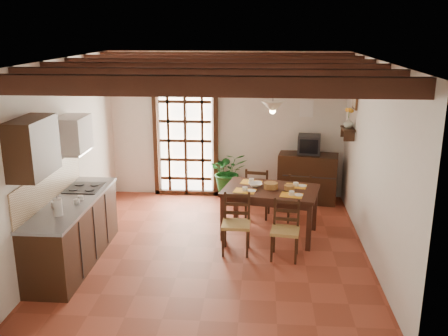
# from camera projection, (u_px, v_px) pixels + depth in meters

# --- Properties ---
(ground_plane) EXTENTS (5.00, 5.00, 0.00)m
(ground_plane) POSITION_uv_depth(u_px,v_px,m) (215.00, 248.00, 7.58)
(ground_plane) COLOR brown
(room_shell) EXTENTS (4.52, 5.02, 2.81)m
(room_shell) POSITION_uv_depth(u_px,v_px,m) (215.00, 131.00, 7.08)
(room_shell) COLOR silver
(room_shell) RESTS_ON ground_plane
(ceiling_beams) EXTENTS (4.50, 4.34, 0.20)m
(ceiling_beams) POSITION_uv_depth(u_px,v_px,m) (215.00, 68.00, 6.84)
(ceiling_beams) COLOR black
(ceiling_beams) RESTS_ON room_shell
(french_door) EXTENTS (1.26, 0.11, 2.32)m
(french_door) POSITION_uv_depth(u_px,v_px,m) (186.00, 137.00, 9.66)
(french_door) COLOR white
(french_door) RESTS_ON ground_plane
(kitchen_counter) EXTENTS (0.64, 2.25, 1.38)m
(kitchen_counter) POSITION_uv_depth(u_px,v_px,m) (73.00, 231.00, 7.01)
(kitchen_counter) COLOR black
(kitchen_counter) RESTS_ON ground_plane
(upper_cabinet) EXTENTS (0.35, 0.80, 0.70)m
(upper_cabinet) POSITION_uv_depth(u_px,v_px,m) (33.00, 147.00, 5.97)
(upper_cabinet) COLOR black
(upper_cabinet) RESTS_ON room_shell
(range_hood) EXTENTS (0.38, 0.60, 0.54)m
(range_hood) POSITION_uv_depth(u_px,v_px,m) (73.00, 135.00, 7.20)
(range_hood) COLOR white
(range_hood) RESTS_ON room_shell
(counter_items) EXTENTS (0.50, 1.43, 0.25)m
(counter_items) POSITION_uv_depth(u_px,v_px,m) (73.00, 196.00, 6.97)
(counter_items) COLOR black
(counter_items) RESTS_ON kitchen_counter
(dining_table) EXTENTS (1.61, 1.20, 0.79)m
(dining_table) POSITION_uv_depth(u_px,v_px,m) (270.00, 195.00, 7.85)
(dining_table) COLOR #361B11
(dining_table) RESTS_ON ground_plane
(chair_near_left) EXTENTS (0.42, 0.40, 0.89)m
(chair_near_left) POSITION_uv_depth(u_px,v_px,m) (236.00, 234.00, 7.37)
(chair_near_left) COLOR #B08E4B
(chair_near_left) RESTS_ON ground_plane
(chair_near_right) EXTENTS (0.44, 0.43, 0.86)m
(chair_near_right) POSITION_uv_depth(u_px,v_px,m) (285.00, 240.00, 7.18)
(chair_near_right) COLOR #B08E4B
(chair_near_right) RESTS_ON ground_plane
(chair_far_left) EXTENTS (0.47, 0.45, 0.90)m
(chair_far_left) POSITION_uv_depth(u_px,v_px,m) (257.00, 201.00, 8.74)
(chair_far_left) COLOR #B08E4B
(chair_far_left) RESTS_ON ground_plane
(chair_far_right) EXTENTS (0.43, 0.42, 0.87)m
(chair_far_right) POSITION_uv_depth(u_px,v_px,m) (299.00, 206.00, 8.56)
(chair_far_right) COLOR #B08E4B
(chair_far_right) RESTS_ON ground_plane
(table_setting) EXTENTS (1.06, 0.70, 0.10)m
(table_setting) POSITION_uv_depth(u_px,v_px,m) (271.00, 185.00, 7.81)
(table_setting) COLOR #FFAE28
(table_setting) RESTS_ON dining_table
(table_bowl) EXTENTS (0.26, 0.26, 0.05)m
(table_bowl) POSITION_uv_depth(u_px,v_px,m) (255.00, 185.00, 7.93)
(table_bowl) COLOR white
(table_bowl) RESTS_ON dining_table
(sideboard) EXTENTS (1.16, 0.66, 0.93)m
(sideboard) POSITION_uv_depth(u_px,v_px,m) (307.00, 178.00, 9.47)
(sideboard) COLOR black
(sideboard) RESTS_ON ground_plane
(crt_tv) EXTENTS (0.45, 0.42, 0.35)m
(crt_tv) POSITION_uv_depth(u_px,v_px,m) (309.00, 144.00, 9.28)
(crt_tv) COLOR black
(crt_tv) RESTS_ON sideboard
(fuse_box) EXTENTS (0.25, 0.03, 0.32)m
(fuse_box) POSITION_uv_depth(u_px,v_px,m) (306.00, 108.00, 9.36)
(fuse_box) COLOR white
(fuse_box) RESTS_ON room_shell
(plant_pot) EXTENTS (0.34, 0.34, 0.21)m
(plant_pot) POSITION_uv_depth(u_px,v_px,m) (228.00, 194.00, 9.65)
(plant_pot) COLOR maroon
(plant_pot) RESTS_ON ground_plane
(potted_plant) EXTENTS (2.04, 1.83, 2.01)m
(potted_plant) POSITION_uv_depth(u_px,v_px,m) (228.00, 171.00, 9.52)
(potted_plant) COLOR #144C19
(potted_plant) RESTS_ON ground_plane
(wall_shelf) EXTENTS (0.20, 0.42, 0.20)m
(wall_shelf) POSITION_uv_depth(u_px,v_px,m) (348.00, 131.00, 8.54)
(wall_shelf) COLOR black
(wall_shelf) RESTS_ON room_shell
(shelf_vase) EXTENTS (0.15, 0.15, 0.15)m
(shelf_vase) POSITION_uv_depth(u_px,v_px,m) (348.00, 123.00, 8.50)
(shelf_vase) COLOR #B2BFB2
(shelf_vase) RESTS_ON wall_shelf
(shelf_flowers) EXTENTS (0.14, 0.14, 0.36)m
(shelf_flowers) POSITION_uv_depth(u_px,v_px,m) (349.00, 111.00, 8.45)
(shelf_flowers) COLOR #FFAE28
(shelf_flowers) RESTS_ON shelf_vase
(framed_picture) EXTENTS (0.03, 0.32, 0.32)m
(framed_picture) POSITION_uv_depth(u_px,v_px,m) (355.00, 100.00, 8.39)
(framed_picture) COLOR brown
(framed_picture) RESTS_ON room_shell
(pendant_lamp) EXTENTS (0.36, 0.36, 0.84)m
(pendant_lamp) POSITION_uv_depth(u_px,v_px,m) (273.00, 106.00, 7.56)
(pendant_lamp) COLOR black
(pendant_lamp) RESTS_ON room_shell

